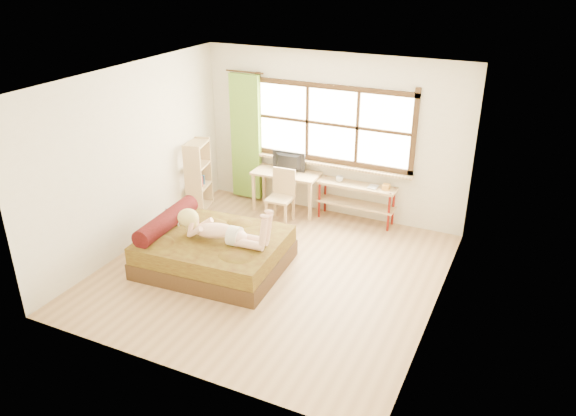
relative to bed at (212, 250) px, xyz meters
The scene contains 18 objects.
floor 0.90m from the bed, 14.40° to the left, with size 4.50×4.50×0.00m, color #9E754C.
ceiling 2.59m from the bed, 14.40° to the left, with size 4.50×4.50×0.00m, color white.
wall_back 2.82m from the bed, 71.34° to the left, with size 4.50×4.50×0.00m, color silver.
wall_front 2.45m from the bed, 67.77° to the right, with size 4.50×4.50×0.00m, color silver.
wall_left 1.80m from the bed, behind, with size 4.50×4.50×0.00m, color silver.
wall_right 3.28m from the bed, ahead, with size 4.50×4.50×0.00m, color silver.
window 2.86m from the bed, 71.12° to the left, with size 2.80×0.16×1.46m.
curtain 2.61m from the bed, 107.03° to the left, with size 0.55×0.10×2.20m, color olive.
bed is the anchor object (origin of this frame).
woman 0.55m from the bed, 13.36° to the right, with size 1.35×0.39×0.58m, color beige, non-canonical shape.
kitten 0.76m from the bed, behind, with size 0.29×0.12×0.23m, color black, non-canonical shape.
desk 2.20m from the bed, 86.28° to the left, with size 1.15×0.56×0.71m.
monitor 2.30m from the bed, 86.37° to the left, with size 0.58×0.08×0.33m, color black.
chair 1.82m from the bed, 82.46° to the left, with size 0.41×0.41×0.88m.
pipe_shelf 2.67m from the bed, 59.04° to the left, with size 1.31×0.34×0.74m.
cup 2.55m from the bed, 65.18° to the left, with size 0.12×0.12×0.09m, color gray.
book 2.79m from the bed, 55.73° to the left, with size 0.15×0.20×0.02m, color gray.
bookshelf 2.05m from the bed, 128.08° to the left, with size 0.41×0.58×1.22m.
Camera 1 is at (3.10, -6.04, 4.11)m, focal length 35.00 mm.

